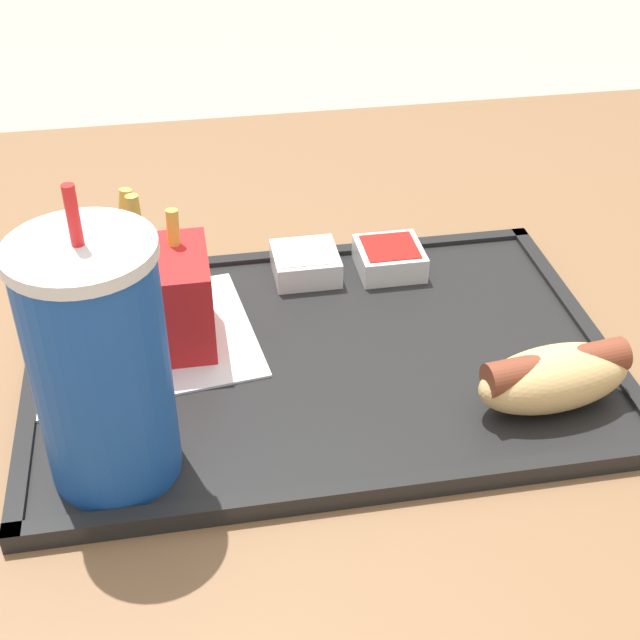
{
  "coord_description": "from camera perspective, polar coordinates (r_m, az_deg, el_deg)",
  "views": [
    {
      "loc": [
        0.09,
        0.48,
        1.13
      ],
      "look_at": [
        -0.0,
        -0.03,
        0.75
      ],
      "focal_mm": 50.0,
      "sensor_mm": 36.0,
      "label": 1
    }
  ],
  "objects": [
    {
      "name": "paper_napkin",
      "position": [
        0.68,
        -11.37,
        -1.28
      ],
      "size": [
        0.18,
        0.16,
        0.0
      ],
      "color": "white",
      "rests_on": "food_tray"
    },
    {
      "name": "food_tray",
      "position": [
        0.66,
        0.0,
        -2.44
      ],
      "size": [
        0.43,
        0.29,
        0.01
      ],
      "color": "black",
      "rests_on": "dining_table"
    },
    {
      "name": "hot_dog_far",
      "position": [
        0.62,
        14.78,
        -3.5
      ],
      "size": [
        0.12,
        0.06,
        0.04
      ],
      "color": "#DBB270",
      "rests_on": "food_tray"
    },
    {
      "name": "soda_cup",
      "position": [
        0.53,
        -13.89,
        -2.78
      ],
      "size": [
        0.08,
        0.08,
        0.2
      ],
      "color": "#194CA5",
      "rests_on": "food_tray"
    },
    {
      "name": "sauce_cup_ketchup",
      "position": [
        0.75,
        4.48,
        4.01
      ],
      "size": [
        0.05,
        0.05,
        0.02
      ],
      "color": "silver",
      "rests_on": "food_tray"
    },
    {
      "name": "sauce_cup_mayo",
      "position": [
        0.74,
        -0.93,
        3.69
      ],
      "size": [
        0.05,
        0.05,
        0.02
      ],
      "color": "silver",
      "rests_on": "food_tray"
    },
    {
      "name": "fries_carton",
      "position": [
        0.66,
        -11.12,
        1.26
      ],
      "size": [
        0.1,
        0.08,
        0.13
      ],
      "color": "red",
      "rests_on": "food_tray"
    }
  ]
}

